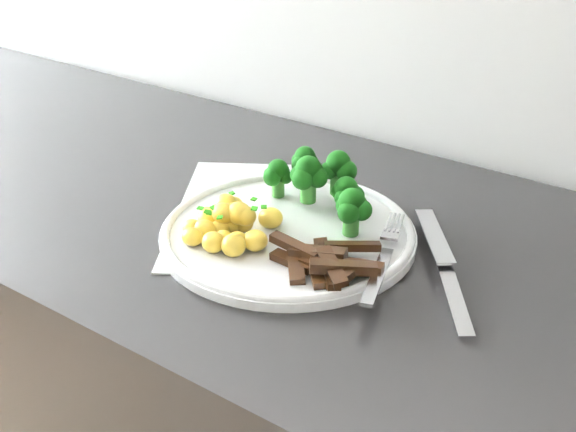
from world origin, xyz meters
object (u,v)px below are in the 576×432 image
at_px(plate, 288,232).
at_px(broccoli, 323,181).
at_px(beef_strips, 325,262).
at_px(knife, 448,281).
at_px(potatoes, 228,223).
at_px(fork, 382,261).
at_px(recipe_paper, 261,213).

xyz_separation_m(plate, broccoli, (0.01, 0.07, 0.04)).
xyz_separation_m(beef_strips, knife, (0.12, 0.06, -0.01)).
bearing_deg(broccoli, plate, -94.54).
bearing_deg(plate, knife, 2.98).
bearing_deg(beef_strips, broccoli, 123.45).
bearing_deg(knife, potatoes, -166.64).
bearing_deg(potatoes, fork, 12.51).
relative_size(beef_strips, knife, 0.61).
xyz_separation_m(recipe_paper, plate, (0.06, -0.03, 0.01)).
height_order(recipe_paper, plate, plate).
height_order(plate, beef_strips, beef_strips).
distance_m(plate, broccoli, 0.08).
height_order(broccoli, fork, broccoli).
bearing_deg(recipe_paper, fork, -11.40).
bearing_deg(beef_strips, fork, 39.33).
height_order(beef_strips, knife, beef_strips).
bearing_deg(knife, fork, -164.43).
height_order(recipe_paper, potatoes, potatoes).
bearing_deg(broccoli, fork, -31.40).
bearing_deg(fork, knife, 15.57).
bearing_deg(potatoes, beef_strips, 0.19).
bearing_deg(plate, recipe_paper, 154.49).
bearing_deg(recipe_paper, beef_strips, -28.43).
relative_size(plate, knife, 1.41).
relative_size(broccoli, beef_strips, 1.31).
xyz_separation_m(recipe_paper, knife, (0.26, -0.02, 0.01)).
xyz_separation_m(recipe_paper, fork, (0.19, -0.04, 0.02)).
distance_m(fork, knife, 0.07).
distance_m(recipe_paper, knife, 0.26).
distance_m(beef_strips, knife, 0.13).
distance_m(potatoes, knife, 0.26).
xyz_separation_m(broccoli, potatoes, (-0.06, -0.12, -0.02)).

